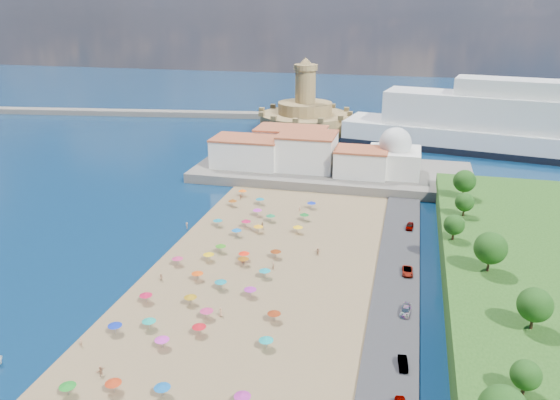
# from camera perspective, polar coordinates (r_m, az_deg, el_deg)

# --- Properties ---
(ground) EXTENTS (700.00, 700.00, 0.00)m
(ground) POSITION_cam_1_polar(r_m,az_deg,el_deg) (118.06, -4.80, -7.52)
(ground) COLOR #071938
(ground) RESTS_ON ground
(terrace) EXTENTS (90.00, 36.00, 3.00)m
(terrace) POSITION_cam_1_polar(r_m,az_deg,el_deg) (181.68, 5.43, 2.91)
(terrace) COLOR #59544C
(terrace) RESTS_ON ground
(jetty) EXTENTS (18.00, 70.00, 2.40)m
(jetty) POSITION_cam_1_polar(r_m,az_deg,el_deg) (218.79, 1.07, 5.83)
(jetty) COLOR #59544C
(jetty) RESTS_ON ground
(breakwater) EXTENTS (199.03, 34.77, 2.60)m
(breakwater) POSITION_cam_1_polar(r_m,az_deg,el_deg) (295.28, -16.02, 8.77)
(breakwater) COLOR #59544C
(breakwater) RESTS_ON ground
(waterfront_buildings) EXTENTS (57.00, 29.00, 11.00)m
(waterfront_buildings) POSITION_cam_1_polar(r_m,az_deg,el_deg) (182.76, 1.46, 5.17)
(waterfront_buildings) COLOR silver
(waterfront_buildings) RESTS_ON terrace
(domed_building) EXTENTS (16.00, 16.00, 15.00)m
(domed_building) POSITION_cam_1_polar(r_m,az_deg,el_deg) (176.14, 11.87, 4.56)
(domed_building) COLOR silver
(domed_building) RESTS_ON terrace
(fortress) EXTENTS (40.00, 40.00, 32.40)m
(fortress) POSITION_cam_1_polar(r_m,az_deg,el_deg) (246.27, 2.62, 8.71)
(fortress) COLOR tan
(fortress) RESTS_ON ground
(cruise_ship) EXTENTS (158.46, 51.41, 34.29)m
(cruise_ship) POSITION_cam_1_polar(r_m,az_deg,el_deg) (225.33, 26.79, 6.46)
(cruise_ship) COLOR black
(cruise_ship) RESTS_ON ground
(beach_parasols) EXTENTS (29.46, 116.12, 2.20)m
(beach_parasols) POSITION_cam_1_polar(r_m,az_deg,el_deg) (107.35, -7.40, -9.29)
(beach_parasols) COLOR gray
(beach_parasols) RESTS_ON beach
(beachgoers) EXTENTS (36.46, 101.35, 1.88)m
(beachgoers) POSITION_cam_1_polar(r_m,az_deg,el_deg) (117.47, -6.22, -7.10)
(beachgoers) COLOR tan
(beachgoers) RESTS_ON beach
(parked_cars) EXTENTS (2.33, 71.56, 1.44)m
(parked_cars) POSITION_cam_1_polar(r_m,az_deg,el_deg) (109.01, 13.06, -9.66)
(parked_cars) COLOR gray
(parked_cars) RESTS_ON promenade
(hillside_trees) EXTENTS (15.10, 108.08, 7.92)m
(hillside_trees) POSITION_cam_1_polar(r_m,az_deg,el_deg) (103.86, 20.76, -6.55)
(hillside_trees) COLOR #382314
(hillside_trees) RESTS_ON hillside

